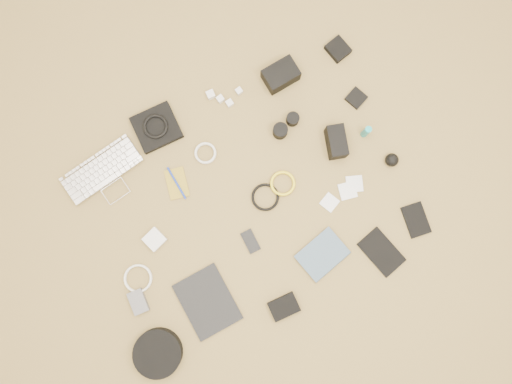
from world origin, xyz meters
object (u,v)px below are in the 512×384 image
dslr_camera (281,75)px  paperback (334,268)px  phone (251,241)px  headphone_case (158,353)px  laptop (108,179)px  tablet (208,302)px

dslr_camera → paperback: dslr_camera is taller
phone → headphone_case: 0.61m
paperback → laptop: bearing=28.3°
paperback → headphone_case: bearing=75.0°
laptop → headphone_case: (-0.16, -0.76, 0.01)m
phone → paperback: 0.38m
headphone_case → phone: bearing=21.0°
phone → paperback: paperback is taller
laptop → paperback: (0.67, -0.81, -0.00)m
dslr_camera → headphone_case: size_ratio=0.72×
laptop → tablet: size_ratio=1.31×
dslr_camera → phone: (-0.47, -0.57, -0.04)m
tablet → phone: (0.29, 0.14, -0.00)m
laptop → paperback: size_ratio=1.77×
paperback → phone: bearing=32.1°
laptop → dslr_camera: bearing=-3.7°
dslr_camera → laptop: bearing=-179.3°
phone → headphone_case: bearing=-156.6°
dslr_camera → paperback: size_ratio=0.74×
laptop → tablet: bearing=-85.3°
tablet → phone: tablet is taller
tablet → paperback: (0.54, -0.14, 0.00)m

